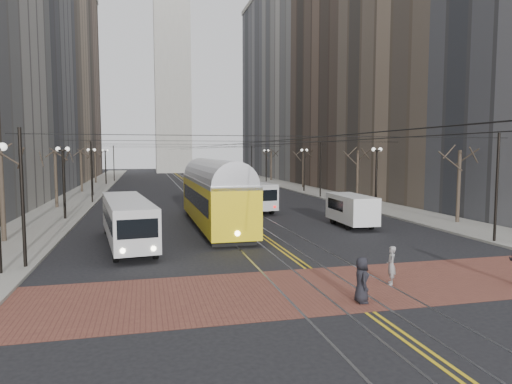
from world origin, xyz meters
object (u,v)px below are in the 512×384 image
clock_tower (172,34)px  sedan_grey (244,191)px  cargo_van (351,211)px  pedestrian_b (391,265)px  pedestrian_a (362,280)px  transit_bus (127,222)px  streetcar (214,201)px  sedan_silver (229,184)px  rear_bus (245,195)px

clock_tower → sedan_grey: (4.00, -69.91, -35.14)m
cargo_van → pedestrian_b: bearing=-107.4°
sedan_grey → pedestrian_a: 38.27m
transit_bus → cargo_van: size_ratio=2.07×
transit_bus → streetcar: bearing=34.0°
pedestrian_b → sedan_grey: bearing=-158.9°
transit_bus → streetcar: size_ratio=0.68×
streetcar → cargo_van: 10.05m
clock_tower → pedestrian_a: clock_tower is taller
clock_tower → pedestrian_b: bearing=-88.7°
transit_bus → sedan_grey: bearing=56.5°
pedestrian_a → sedan_silver: bearing=5.5°
transit_bus → sedan_silver: transit_bus is taller
streetcar → sedan_grey: streetcar is taller
sedan_silver → transit_bus: bearing=-112.6°
cargo_van → pedestrian_a: cargo_van is taller
sedan_silver → pedestrian_a: pedestrian_a is taller
rear_bus → cargo_van: (5.44, -11.62, -0.19)m
sedan_grey → sedan_silver: sedan_grey is taller
rear_bus → pedestrian_a: (-1.62, -27.27, -0.50)m
pedestrian_a → pedestrian_b: pedestrian_a is taller
transit_bus → sedan_grey: transit_bus is taller
rear_bus → pedestrian_b: bearing=-97.2°
clock_tower → sedan_silver: 67.31m
transit_bus → pedestrian_a: size_ratio=6.48×
clock_tower → pedestrian_a: (0.18, -107.99, -35.11)m
clock_tower → rear_bus: clock_tower is taller
transit_bus → rear_bus: bearing=47.3°
streetcar → cargo_van: (9.74, -2.39, -0.72)m
transit_bus → rear_bus: (10.27, 14.47, -0.01)m
streetcar → sedan_grey: size_ratio=3.32×
cargo_van → sedan_silver: 35.22m
streetcar → cargo_van: bearing=-14.5°
clock_tower → streetcar: size_ratio=4.13×
clock_tower → rear_bus: bearing=-88.7°
sedan_silver → pedestrian_b: (-2.02, -48.93, 0.00)m
cargo_van → sedan_grey: (-3.24, 22.42, -0.34)m
clock_tower → transit_bus: (-8.47, -95.18, -34.61)m
pedestrian_a → cargo_van: bearing=-14.0°
cargo_van → sedan_silver: bearing=96.3°
clock_tower → transit_bus: 101.63m
rear_bus → pedestrian_b: (0.64, -25.44, -0.54)m
clock_tower → cargo_van: bearing=-85.5°
streetcar → rear_bus: bearing=64.3°
cargo_van → pedestrian_a: 17.18m
rear_bus → sedan_grey: bearing=69.9°
rear_bus → sedan_silver: bearing=74.9°
transit_bus → sedan_grey: size_ratio=2.25×
transit_bus → pedestrian_b: 15.49m
cargo_van → rear_bus: bearing=116.9°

